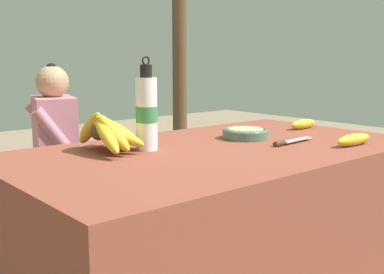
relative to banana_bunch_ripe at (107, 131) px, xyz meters
The scene contains 10 objects.
market_counter 0.60m from the banana_bunch_ripe, 29.01° to the right, with size 1.48×0.85×0.77m.
banana_bunch_ripe is the anchor object (origin of this frame).
serving_bowl 0.56m from the banana_bunch_ripe, 11.88° to the right, with size 0.18×0.18×0.04m.
water_bottle 0.15m from the banana_bunch_ripe, 26.17° to the right, with size 0.07×0.07×0.32m.
loose_banana_front 0.88m from the banana_bunch_ripe, 32.87° to the right, with size 0.20×0.05×0.04m.
loose_banana_side 0.95m from the banana_bunch_ripe, ahead, with size 0.17×0.05×0.04m.
knife 0.65m from the banana_bunch_ripe, 28.10° to the right, with size 0.23×0.04×0.02m.
wooden_bench 1.15m from the banana_bunch_ripe, 84.40° to the left, with size 1.58×0.32×0.43m.
seated_vendor 1.08m from the banana_bunch_ripe, 77.70° to the left, with size 0.46×0.43×1.06m.
support_post_far 2.03m from the banana_bunch_ripe, 43.90° to the left, with size 0.11×0.11×2.37m.
Camera 1 is at (-1.16, -1.21, 1.09)m, focal length 45.00 mm.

